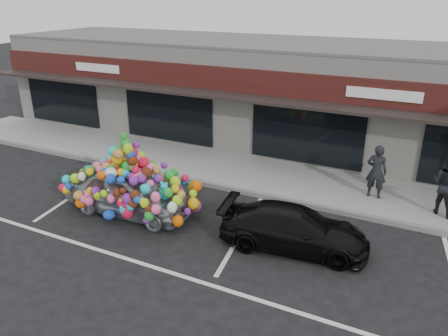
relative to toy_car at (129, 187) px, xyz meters
The scene contains 11 objects.
ground 1.12m from the toy_car, 16.00° to the left, with size 90.00×90.00×0.00m, color black.
shop_building 8.78m from the toy_car, 85.22° to the left, with size 24.00×7.20×4.31m.
sidewalk 4.34m from the toy_car, 80.26° to the left, with size 26.00×3.00×0.15m, color #969690.
kerb 2.90m from the toy_car, 75.06° to the left, with size 26.00×0.18×0.16m, color slate.
parking_stripe_left 2.65m from the toy_car, behind, with size 0.12×4.40×0.01m, color silver.
parking_stripe_mid 3.64m from the toy_car, ahead, with size 0.12×4.40×0.01m, color silver.
lane_line 3.53m from the toy_car, 37.55° to the right, with size 14.00×0.12×0.01m, color silver.
toy_car is the anchor object (origin of this frame).
black_sedan 5.06m from the toy_car, ahead, with size 3.84×1.56×1.11m, color black.
pedestrian_a 7.66m from the toy_car, 32.26° to the left, with size 0.63×0.42×1.73m, color black.
pedestrian_b 9.31m from the toy_car, 24.13° to the left, with size 0.91×0.71×1.87m, color black.
Camera 1 is at (7.09, -9.56, 6.25)m, focal length 35.00 mm.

